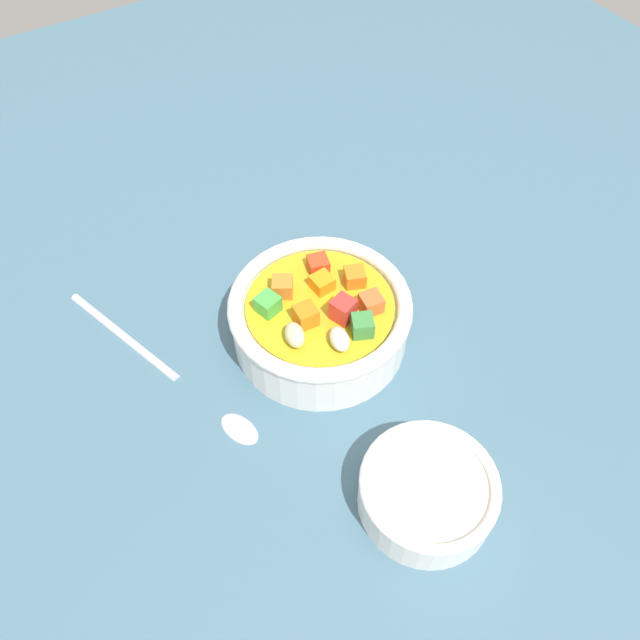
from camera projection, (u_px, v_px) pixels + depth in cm
name	position (u px, v px, depth cm)	size (l,w,h in cm)	color
ground_plane	(320.00, 344.00, 61.44)	(140.00, 140.00, 2.00)	#42667A
soup_bowl_main	(320.00, 318.00, 58.22)	(16.32, 16.32, 6.99)	white
spoon	(174.00, 375.00, 57.59)	(23.77, 9.23, 0.95)	silver
side_bowl_small	(427.00, 492.00, 49.19)	(10.61, 10.61, 3.90)	white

